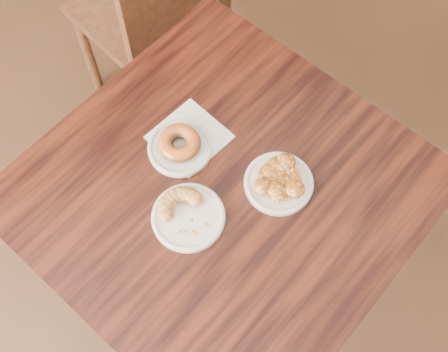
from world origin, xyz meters
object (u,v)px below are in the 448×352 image
apple_fritter (279,179)px  glazed_donut (179,143)px  chair_far (146,11)px  cruller_fragment (188,213)px  cafe_table (223,244)px

apple_fritter → glazed_donut: bearing=128.9°
chair_far → glazed_donut: size_ratio=9.35×
chair_far → cruller_fragment: chair_far is taller
cafe_table → glazed_donut: bearing=87.2°
glazed_donut → cruller_fragment: glazed_donut is taller
chair_far → glazed_donut: bearing=59.1°
chair_far → cruller_fragment: bearing=58.1°
cruller_fragment → glazed_donut: bearing=68.4°
cafe_table → cruller_fragment: bearing=176.3°
apple_fritter → cruller_fragment: size_ratio=1.16×
apple_fritter → cafe_table: bearing=153.8°
chair_far → glazed_donut: (-0.20, -0.68, 0.33)m
cafe_table → chair_far: 0.83m
cafe_table → apple_fritter: (0.11, -0.05, 0.40)m
cafe_table → cruller_fragment: 0.42m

